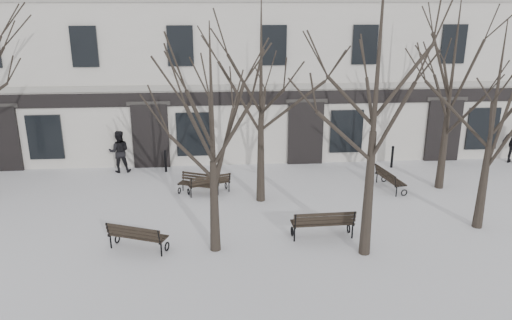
{
  "coord_description": "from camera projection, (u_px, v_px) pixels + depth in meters",
  "views": [
    {
      "loc": [
        -0.42,
        -13.89,
        7.33
      ],
      "look_at": [
        0.86,
        3.0,
        1.82
      ],
      "focal_mm": 35.0,
      "sensor_mm": 36.0,
      "label": 1
    }
  ],
  "objects": [
    {
      "name": "bollard_b",
      "position": [
        392.0,
        156.0,
        22.51
      ],
      "size": [
        0.13,
        0.13,
        1.02
      ],
      "color": "black",
      "rests_on": "ground"
    },
    {
      "name": "pedestrian_b",
      "position": [
        121.0,
        172.0,
        22.13
      ],
      "size": [
        0.98,
        0.81,
        1.87
      ],
      "primitive_type": "imported",
      "rotation": [
        0.0,
        0.0,
        3.26
      ],
      "color": "black",
      "rests_on": "ground"
    },
    {
      "name": "tree_3",
      "position": [
        495.0,
        104.0,
        15.48
      ],
      "size": [
        4.71,
        4.71,
        6.74
      ],
      "color": "black",
      "rests_on": "ground"
    },
    {
      "name": "bench_5",
      "position": [
        389.0,
        178.0,
        19.95
      ],
      "size": [
        0.9,
        1.77,
        0.85
      ],
      "rotation": [
        0.0,
        0.0,
        1.74
      ],
      "color": "black",
      "rests_on": "ground"
    },
    {
      "name": "bench_3",
      "position": [
        199.0,
        183.0,
        19.47
      ],
      "size": [
        1.67,
        1.14,
        0.81
      ],
      "rotation": [
        0.0,
        0.0,
        -0.4
      ],
      "color": "black",
      "rests_on": "ground"
    },
    {
      "name": "tree_5",
      "position": [
        261.0,
        75.0,
        17.52
      ],
      "size": [
        5.33,
        5.33,
        7.61
      ],
      "color": "black",
      "rests_on": "ground"
    },
    {
      "name": "ground",
      "position": [
        236.0,
        246.0,
        15.46
      ],
      "size": [
        100.0,
        100.0,
        0.0
      ],
      "primitive_type": "plane",
      "color": "white",
      "rests_on": "ground"
    },
    {
      "name": "tree_2",
      "position": [
        378.0,
        64.0,
        13.3
      ],
      "size": [
        6.32,
        6.32,
        9.03
      ],
      "color": "black",
      "rests_on": "ground"
    },
    {
      "name": "tree_6",
      "position": [
        453.0,
        68.0,
        18.79
      ],
      "size": [
        5.38,
        5.38,
        7.69
      ],
      "color": "black",
      "rests_on": "ground"
    },
    {
      "name": "building",
      "position": [
        225.0,
        35.0,
        26.05
      ],
      "size": [
        40.4,
        10.2,
        11.4
      ],
      "color": "beige",
      "rests_on": "ground"
    },
    {
      "name": "bollard_a",
      "position": [
        165.0,
        160.0,
        21.94
      ],
      "size": [
        0.13,
        0.13,
        1.0
      ],
      "color": "black",
      "rests_on": "ground"
    },
    {
      "name": "tree_1",
      "position": [
        212.0,
        114.0,
        13.97
      ],
      "size": [
        4.74,
        4.74,
        6.77
      ],
      "color": "black",
      "rests_on": "ground"
    },
    {
      "name": "bench_1",
      "position": [
        137.0,
        236.0,
        15.06
      ],
      "size": [
        1.9,
        1.26,
        0.91
      ],
      "rotation": [
        0.0,
        0.0,
        2.77
      ],
      "color": "black",
      "rests_on": "ground"
    },
    {
      "name": "bench_4",
      "position": [
        209.0,
        183.0,
        19.48
      ],
      "size": [
        1.74,
        1.11,
        0.83
      ],
      "rotation": [
        0.0,
        0.0,
        3.49
      ],
      "color": "black",
      "rests_on": "ground"
    },
    {
      "name": "pedestrian_c",
      "position": [
        512.0,
        163.0,
        23.31
      ],
      "size": [
        1.15,
        1.08,
        1.9
      ],
      "primitive_type": "imported",
      "rotation": [
        0.0,
        0.0,
        2.43
      ],
      "color": "black",
      "rests_on": "ground"
    },
    {
      "name": "bench_2",
      "position": [
        323.0,
        222.0,
        15.84
      ],
      "size": [
        2.01,
        0.8,
        1.0
      ],
      "rotation": [
        0.0,
        0.0,
        3.18
      ],
      "color": "black",
      "rests_on": "ground"
    }
  ]
}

